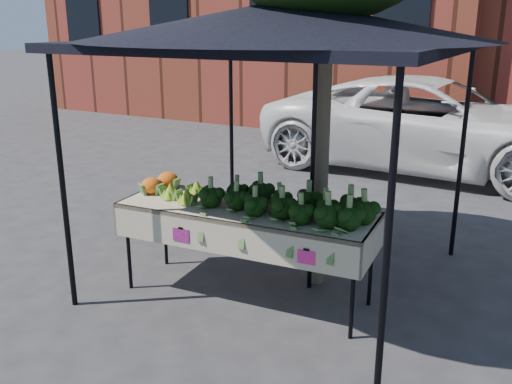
{
  "coord_description": "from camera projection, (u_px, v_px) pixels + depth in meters",
  "views": [
    {
      "loc": [
        2.64,
        -4.21,
        2.54
      ],
      "look_at": [
        0.24,
        0.24,
        1.0
      ],
      "focal_mm": 39.15,
      "sensor_mm": 36.0,
      "label": 1
    }
  ],
  "objects": [
    {
      "name": "canopy",
      "position": [
        283.0,
        148.0,
        5.41
      ],
      "size": [
        3.16,
        3.16,
        2.74
      ],
      "primitive_type": null,
      "color": "black",
      "rests_on": "ground"
    },
    {
      "name": "cauliflower_pair",
      "position": [
        160.0,
        182.0,
        5.64
      ],
      "size": [
        0.24,
        0.44,
        0.19
      ],
      "primitive_type": "ellipsoid",
      "color": "orange",
      "rests_on": "table"
    },
    {
      "name": "ground",
      "position": [
        223.0,
        292.0,
        5.48
      ],
      "size": [
        90.0,
        90.0,
        0.0
      ],
      "primitive_type": "plane",
      "color": "#303032"
    },
    {
      "name": "broccoli_heap",
      "position": [
        285.0,
        199.0,
        4.95
      ],
      "size": [
        1.61,
        0.58,
        0.27
      ],
      "primitive_type": "ellipsoid",
      "color": "black",
      "rests_on": "table"
    },
    {
      "name": "street_tree",
      "position": [
        324.0,
        58.0,
        5.07
      ],
      "size": [
        2.26,
        2.26,
        4.46
      ],
      "primitive_type": null,
      "color": "#1E4C14",
      "rests_on": "ground"
    },
    {
      "name": "romanesco_cluster",
      "position": [
        185.0,
        188.0,
        5.4
      ],
      "size": [
        0.44,
        0.48,
        0.21
      ],
      "primitive_type": "ellipsoid",
      "color": "#8AB12D",
      "rests_on": "table"
    },
    {
      "name": "table",
      "position": [
        246.0,
        253.0,
        5.27
      ],
      "size": [
        2.45,
        0.96,
        0.9
      ],
      "color": "beige",
      "rests_on": "ground"
    }
  ]
}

